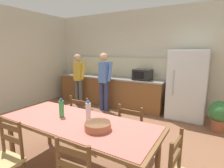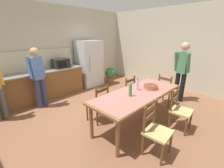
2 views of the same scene
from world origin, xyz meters
The scene contains 16 objects.
ground_plane centered at (0.00, 0.00, 0.00)m, with size 8.32×8.32×0.00m, color brown.
wall_back centered at (0.00, 2.66, 1.45)m, with size 6.52×0.12×2.90m, color beige.
kitchen_counter centered at (-1.10, 2.23, 0.45)m, with size 3.53×0.66×0.90m.
counter_splashback centered at (-1.10, 2.54, 1.20)m, with size 3.49×0.03×0.60m, color beige.
refrigerator centered at (1.21, 2.19, 0.87)m, with size 0.90×0.73×1.75m.
microwave centered at (0.03, 2.21, 1.05)m, with size 0.50×0.39×0.30m.
dining_table centered at (0.19, -0.76, 0.71)m, with size 2.26×0.92×0.78m.
bottle_near_centre centered at (-0.09, -0.75, 0.91)m, with size 0.07×0.07×0.27m.
bottle_off_centre centered at (0.31, -0.65, 0.91)m, with size 0.07×0.07×0.27m.
serving_bowl centered at (0.59, -0.83, 0.83)m, with size 0.32×0.32×0.09m.
chair_side_far_right centered at (0.71, -0.03, 0.44)m, with size 0.42×0.40×0.91m.
chair_side_near_left centered at (-0.32, -1.48, 0.44)m, with size 0.44×0.42×0.91m.
chair_side_far_left centered at (-0.30, -0.01, 0.44)m, with size 0.44×0.42×0.91m.
person_at_sink centered at (-1.88, 1.71, 0.91)m, with size 0.40×0.28×1.61m.
person_at_counter centered at (-0.93, 1.69, 0.93)m, with size 0.42×0.29×1.65m.
potted_plant centered at (1.94, 1.76, 0.39)m, with size 0.44×0.44×0.67m.
Camera 1 is at (1.71, -2.44, 1.71)m, focal length 28.00 mm.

